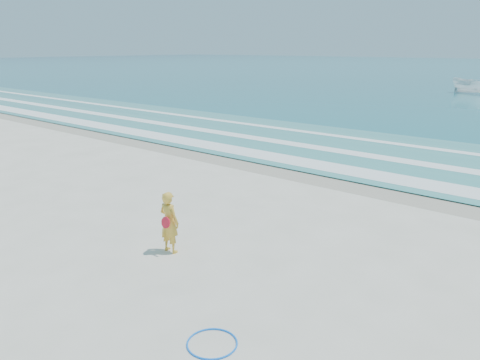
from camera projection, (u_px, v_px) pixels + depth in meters
The scene contains 9 objects.
ground at pixel (127, 258), 10.76m from camera, with size 400.00×400.00×0.00m, color silver.
wet_sand at pixel (325, 177), 17.39m from camera, with size 400.00×2.40×0.00m, color #B2A893.
shallow at pixel (381, 153), 21.06m from camera, with size 400.00×10.00×0.01m, color #59B7AD.
foam_near at pixel (342, 169), 18.33m from camera, with size 400.00×1.40×0.01m, color white.
foam_mid at pixel (374, 156), 20.47m from camera, with size 400.00×0.90×0.01m, color white.
foam_far at pixel (403, 145), 22.90m from camera, with size 400.00×0.60×0.01m, color white.
hoop at pixel (212, 343), 7.64m from camera, with size 0.84×0.84×0.03m, color #0D6EF5.
boat at pixel (472, 85), 47.42m from camera, with size 1.64×4.36×1.68m, color white.
woman at pixel (169, 222), 10.90m from camera, with size 0.56×0.41×1.48m.
Camera 1 is at (8.33, -5.87, 4.69)m, focal length 35.00 mm.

